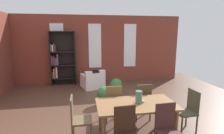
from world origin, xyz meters
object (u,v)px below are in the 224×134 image
object	(u,v)px
dining_chair_head_left	(78,118)
potted_plant_by_shelf	(116,86)
dining_table	(136,107)
armchair_white	(93,81)
dining_chair_near_right	(168,129)
vase_on_table	(139,97)
bookshelf_tall	(61,58)
potted_plant_corner	(104,95)
dining_chair_head_right	(188,109)
dining_chair_near_left	(127,133)
dining_chair_far_right	(142,100)
dining_chair_far_left	(113,102)

from	to	relation	value
dining_chair_head_left	potted_plant_by_shelf	size ratio (longest dim) A/B	1.55
dining_table	armchair_white	distance (m)	3.65
dining_table	dining_chair_near_right	xyz separation A→B (m)	(0.37, -0.68, -0.13)
vase_on_table	armchair_white	world-z (taller)	vase_on_table
bookshelf_tall	vase_on_table	bearing A→B (deg)	-64.61
armchair_white	potted_plant_corner	world-z (taller)	armchair_white
dining_table	dining_chair_head_right	distance (m)	1.20
dining_table	potted_plant_corner	distance (m)	1.90
dining_chair_head_left	bookshelf_tall	bearing A→B (deg)	100.38
dining_chair_near_left	potted_plant_by_shelf	bearing A→B (deg)	82.33
armchair_white	dining_chair_far_right	bearing A→B (deg)	-69.71
dining_chair_far_left	bookshelf_tall	xyz separation A→B (m)	(-1.61, 3.58, 0.61)
vase_on_table	potted_plant_corner	bearing A→B (deg)	105.74
dining_chair_near_right	dining_chair_far_left	size ratio (longest dim) A/B	1.00
dining_table	armchair_white	bearing A→B (deg)	101.08
vase_on_table	dining_chair_near_right	distance (m)	0.83
dining_chair_far_left	armchair_white	distance (m)	2.92
dining_chair_near_right	armchair_white	distance (m)	4.38
dining_chair_head_left	potted_plant_corner	bearing A→B (deg)	67.97
dining_chair_head_right	dining_chair_near_left	world-z (taller)	same
dining_table	dining_chair_near_right	size ratio (longest dim) A/B	1.73
vase_on_table	dining_chair_far_right	bearing A→B (deg)	64.66
dining_chair_far_right	dining_chair_far_left	distance (m)	0.74
dining_chair_near_right	armchair_white	world-z (taller)	dining_chair_near_right
vase_on_table	dining_chair_head_right	bearing A→B (deg)	0.18
dining_chair_head_left	armchair_white	bearing A→B (deg)	82.10
dining_table	potted_plant_by_shelf	size ratio (longest dim) A/B	2.68
dining_chair_far_left	potted_plant_corner	distance (m)	1.15
dining_chair_far_left	potted_plant_corner	xyz separation A→B (m)	(-0.09, 1.13, -0.20)
dining_chair_head_left	armchair_white	size ratio (longest dim) A/B	0.95
dining_chair_near_right	dining_chair_near_left	bearing A→B (deg)	-179.99
bookshelf_tall	dining_chair_far_left	bearing A→B (deg)	-65.88
dining_chair_head_left	dining_chair_near_left	size ratio (longest dim) A/B	1.00
dining_chair_head_left	dining_chair_far_right	bearing A→B (deg)	23.42
dining_chair_near_left	dining_chair_far_right	size ratio (longest dim) A/B	1.00
armchair_white	dining_chair_head_left	bearing A→B (deg)	-97.90
bookshelf_tall	dining_chair_head_left	bearing A→B (deg)	-79.62
dining_chair_head_right	armchair_white	world-z (taller)	dining_chair_head_right
dining_chair_far_right	dining_chair_near_left	bearing A→B (deg)	-118.79
potted_plant_corner	bookshelf_tall	bearing A→B (deg)	121.68
dining_chair_far_left	dining_chair_near_right	bearing A→B (deg)	-61.55
dining_chair_head_left	potted_plant_by_shelf	xyz separation A→B (m)	(1.25, 2.52, -0.17)
dining_chair_far_right	potted_plant_by_shelf	bearing A→B (deg)	99.63
dining_chair_head_right	dining_chair_head_left	bearing A→B (deg)	-179.91
dining_chair_near_left	bookshelf_tall	bearing A→B (deg)	107.95
dining_chair_near_left	bookshelf_tall	world-z (taller)	bookshelf_tall
dining_chair_head_left	bookshelf_tall	size ratio (longest dim) A/B	0.42
dining_chair_head_left	dining_table	bearing A→B (deg)	0.01
dining_chair_far_left	armchair_white	size ratio (longest dim) A/B	0.95
vase_on_table	dining_chair_head_left	distance (m)	1.29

